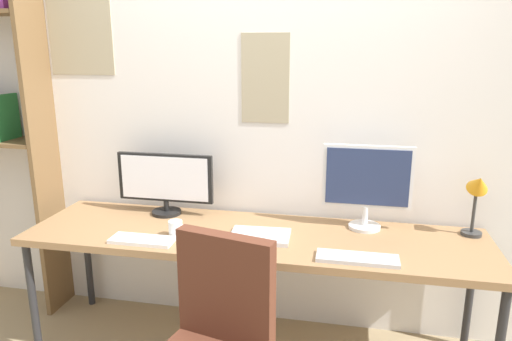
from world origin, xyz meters
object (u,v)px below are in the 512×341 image
monitor_left (165,181)px  coffee_mug (176,229)px  monitor_right (367,182)px  desk_lamp (477,194)px  mouse_left_side (188,240)px  desk (254,242)px  keyboard_left (142,240)px  laptop_closed (260,236)px  mouse_right_side (196,244)px  keyboard_right (357,258)px

monitor_left → coffee_mug: 0.42m
monitor_right → desk_lamp: bearing=-1.1°
monitor_right → mouse_left_side: monitor_right is taller
desk → keyboard_left: bearing=-157.7°
monitor_right → laptop_closed: bearing=-154.5°
mouse_right_side → laptop_closed: bearing=30.1°
desk → mouse_left_side: bearing=-148.5°
monitor_left → keyboard_right: bearing=-20.9°
laptop_closed → desk: bearing=126.3°
keyboard_right → laptop_closed: laptop_closed is taller
desk → keyboard_right: 0.61m
monitor_left → keyboard_right: (1.16, -0.44, -0.20)m
monitor_right → monitor_left: bearing=180.0°
monitor_left → desk_lamp: (1.77, -0.01, 0.04)m
monitor_left → mouse_left_side: (0.28, -0.41, -0.19)m
mouse_left_side → mouse_right_side: same height
mouse_right_side → mouse_left_side: bearing=146.1°
keyboard_right → coffee_mug: bearing=173.8°
desk → laptop_closed: (0.04, -0.05, 0.06)m
monitor_right → keyboard_left: (-1.16, -0.44, -0.26)m
desk → desk_lamp: bearing=9.7°
desk_lamp → keyboard_right: desk_lamp is taller
desk → monitor_left: 0.69m
mouse_left_side → laptop_closed: mouse_left_side is taller
desk_lamp → monitor_left: bearing=179.6°
mouse_left_side → coffee_mug: bearing=143.0°
mouse_left_side → mouse_right_side: size_ratio=1.00×
desk → coffee_mug: (-0.41, -0.12, 0.09)m
desk_lamp → laptop_closed: (-1.13, -0.25, -0.23)m
desk → monitor_right: size_ratio=5.17×
mouse_right_side → monitor_left: bearing=127.4°
desk → monitor_right: bearing=19.5°
laptop_closed → coffee_mug: bearing=-174.1°
keyboard_right → mouse_left_side: size_ratio=4.12×
coffee_mug → mouse_left_side: bearing=-37.0°
monitor_left → coffee_mug: size_ratio=5.65×
monitor_left → monitor_right: bearing=-0.0°
keyboard_left → laptop_closed: 0.63m
monitor_left → monitor_right: monitor_right is taller
keyboard_right → mouse_left_side: mouse_left_side is taller
monitor_right → keyboard_right: size_ratio=1.25×
mouse_right_side → coffee_mug: size_ratio=0.91×
desk → keyboard_left: size_ratio=7.47×
desk → desk_lamp: 1.23m
desk → laptop_closed: bearing=-50.7°
desk → monitor_left: size_ratio=4.26×
monitor_right → coffee_mug: 1.09m
desk → desk_lamp: size_ratio=6.82×
monitor_right → coffee_mug: monitor_right is taller
mouse_right_side → laptop_closed: size_ratio=0.30×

